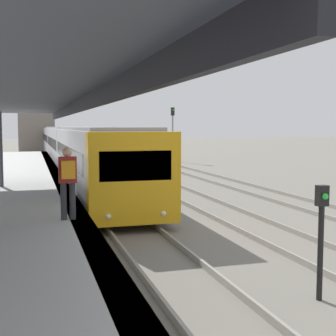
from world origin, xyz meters
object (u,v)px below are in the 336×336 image
person_on_platform (68,177)px  train_near (70,145)px  signal_post_near (321,230)px  signal_mast_far (173,127)px  train_far (88,138)px

person_on_platform → train_near: train_near is taller
signal_post_near → signal_mast_far: bearing=77.5°
signal_mast_far → signal_post_near: bearing=-102.5°
person_on_platform → signal_mast_far: signal_mast_far is taller
train_near → signal_post_near: 28.62m
train_far → signal_mast_far: 17.05m
train_near → signal_post_near: size_ratio=22.42×
train_near → signal_post_near: bearing=-86.0°
signal_post_near → signal_mast_far: 32.94m
train_far → person_on_platform: bearing=-97.2°
person_on_platform → train_near: size_ratio=0.04×
train_near → train_far: (3.62, 19.66, -0.00)m
train_far → signal_mast_far: signal_mast_far is taller
person_on_platform → train_far: (5.61, 44.31, -0.22)m
person_on_platform → signal_post_near: bearing=-44.2°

